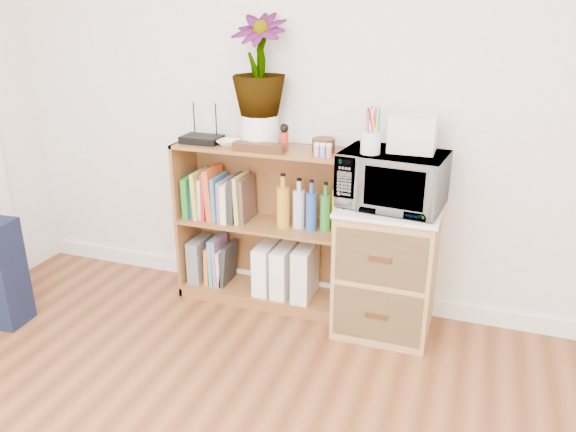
% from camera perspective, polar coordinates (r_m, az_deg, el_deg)
% --- Properties ---
extents(skirting_board, '(4.00, 0.02, 0.10)m').
position_cam_1_polar(skirting_board, '(3.48, 3.74, -7.47)').
color(skirting_board, white).
rests_on(skirting_board, ground).
extents(bookshelf, '(1.00, 0.30, 0.95)m').
position_cam_1_polar(bookshelf, '(3.28, -2.65, -1.05)').
color(bookshelf, brown).
rests_on(bookshelf, ground).
extents(wicker_unit, '(0.50, 0.45, 0.70)m').
position_cam_1_polar(wicker_unit, '(3.08, 9.96, -5.41)').
color(wicker_unit, '#9E7542').
rests_on(wicker_unit, ground).
extents(microwave, '(0.55, 0.40, 0.28)m').
position_cam_1_polar(microwave, '(2.89, 10.55, 3.66)').
color(microwave, white).
rests_on(microwave, wicker_unit).
extents(pen_cup, '(0.10, 0.10, 0.11)m').
position_cam_1_polar(pen_cup, '(2.79, 8.39, 7.38)').
color(pen_cup, white).
rests_on(pen_cup, microwave).
extents(small_appliance, '(0.23, 0.19, 0.18)m').
position_cam_1_polar(small_appliance, '(2.87, 12.59, 8.19)').
color(small_appliance, silver).
rests_on(small_appliance, microwave).
extents(router, '(0.22, 0.15, 0.04)m').
position_cam_1_polar(router, '(3.26, -8.74, 7.72)').
color(router, black).
rests_on(router, bookshelf).
extents(white_bowl, '(0.13, 0.13, 0.03)m').
position_cam_1_polar(white_bowl, '(3.18, -6.01, 7.41)').
color(white_bowl, white).
rests_on(white_bowl, bookshelf).
extents(plant_pot, '(0.20, 0.20, 0.17)m').
position_cam_1_polar(plant_pot, '(3.14, -2.85, 8.66)').
color(plant_pot, white).
rests_on(plant_pot, bookshelf).
extents(potted_plant, '(0.30, 0.30, 0.53)m').
position_cam_1_polar(potted_plant, '(3.08, -2.97, 15.05)').
color(potted_plant, '#35742E').
rests_on(potted_plant, plant_pot).
extents(trinket_box, '(0.28, 0.07, 0.05)m').
position_cam_1_polar(trinket_box, '(3.03, -2.99, 6.98)').
color(trinket_box, '#3A1E0F').
rests_on(trinket_box, bookshelf).
extents(kokeshi_doll, '(0.04, 0.04, 0.10)m').
position_cam_1_polar(kokeshi_doll, '(3.03, -0.38, 7.58)').
color(kokeshi_doll, '#A82A14').
rests_on(kokeshi_doll, bookshelf).
extents(wooden_bowl, '(0.12, 0.12, 0.07)m').
position_cam_1_polar(wooden_bowl, '(3.02, 3.63, 7.20)').
color(wooden_bowl, '#3C1E10').
rests_on(wooden_bowl, bookshelf).
extents(paint_jars, '(0.12, 0.04, 0.06)m').
position_cam_1_polar(paint_jars, '(2.92, 3.55, 6.60)').
color(paint_jars, pink).
rests_on(paint_jars, bookshelf).
extents(file_box, '(0.08, 0.21, 0.27)m').
position_cam_1_polar(file_box, '(3.56, -8.93, -4.27)').
color(file_box, slate).
rests_on(file_box, bookshelf).
extents(magazine_holder_left, '(0.09, 0.24, 0.29)m').
position_cam_1_polar(magazine_holder_left, '(3.37, -2.26, -5.24)').
color(magazine_holder_left, white).
rests_on(magazine_holder_left, bookshelf).
extents(magazine_holder_mid, '(0.09, 0.23, 0.29)m').
position_cam_1_polar(magazine_holder_mid, '(3.33, -0.48, -5.54)').
color(magazine_holder_mid, white).
rests_on(magazine_holder_mid, bookshelf).
extents(magazine_holder_right, '(0.10, 0.25, 0.32)m').
position_cam_1_polar(magazine_holder_right, '(3.29, 1.75, -5.69)').
color(magazine_holder_right, silver).
rests_on(magazine_holder_right, bookshelf).
extents(cookbooks, '(0.38, 0.20, 0.31)m').
position_cam_1_polar(cookbooks, '(3.33, -7.02, 2.04)').
color(cookbooks, '#1F7624').
rests_on(cookbooks, bookshelf).
extents(liquor_bottles, '(0.38, 0.07, 0.31)m').
position_cam_1_polar(liquor_bottles, '(3.13, 2.28, 1.20)').
color(liquor_bottles, gold).
rests_on(liquor_bottles, bookshelf).
extents(lower_books, '(0.16, 0.19, 0.30)m').
position_cam_1_polar(lower_books, '(3.50, -6.86, -4.61)').
color(lower_books, orange).
rests_on(lower_books, bookshelf).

